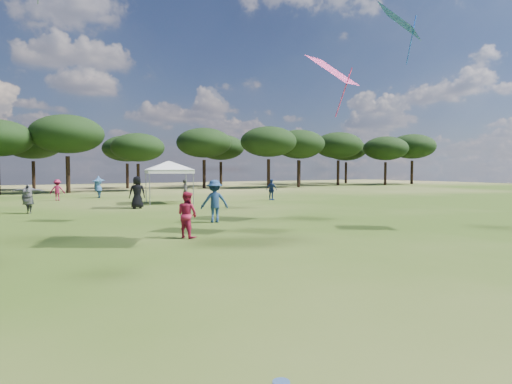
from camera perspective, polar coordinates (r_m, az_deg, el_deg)
tree_line at (r=48.62m, az=-25.39°, el=6.44°), size 108.78×17.63×7.77m
tent_right at (r=29.26m, az=-11.56°, el=3.85°), size 5.85×5.85×3.16m
festival_crowd at (r=25.89m, az=-30.48°, el=-0.51°), size 30.28×24.05×1.89m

